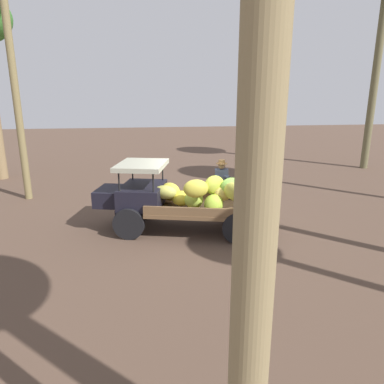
{
  "coord_description": "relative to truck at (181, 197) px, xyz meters",
  "views": [
    {
      "loc": [
        1.64,
        9.42,
        3.67
      ],
      "look_at": [
        0.36,
        0.27,
        1.09
      ],
      "focal_mm": 33.53,
      "sensor_mm": 36.0,
      "label": 1
    }
  ],
  "objects": [
    {
      "name": "ground_plane",
      "position": [
        -0.64,
        -0.23,
        -0.95
      ],
      "size": [
        60.0,
        60.0,
        0.0
      ],
      "primitive_type": "plane",
      "color": "brown"
    },
    {
      "name": "truck",
      "position": [
        0.0,
        0.0,
        0.0
      ],
      "size": [
        4.65,
        2.6,
        1.85
      ],
      "rotation": [
        0.0,
        0.0,
        -0.24
      ],
      "color": "black",
      "rests_on": "ground"
    },
    {
      "name": "farmer",
      "position": [
        -1.36,
        -1.21,
        0.02
      ],
      "size": [
        0.52,
        0.49,
        1.71
      ],
      "rotation": [
        0.0,
        0.0,
        1.39
      ],
      "color": "#434F68",
      "rests_on": "ground"
    },
    {
      "name": "loose_banana_bunch",
      "position": [
        -1.56,
        -1.95,
        -0.79
      ],
      "size": [
        0.6,
        0.64,
        0.34
      ],
      "primitive_type": "ellipsoid",
      "rotation": [
        0.0,
        0.03,
        0.9
      ],
      "color": "gold",
      "rests_on": "ground"
    }
  ]
}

